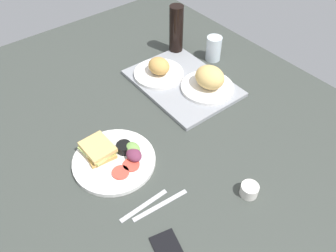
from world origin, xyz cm
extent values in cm
cube|color=#383D38|center=(0.00, 0.00, -1.50)|extent=(190.00, 150.00, 3.00)
cube|color=gray|center=(-16.79, 25.77, 0.80)|extent=(45.45, 33.61, 1.60)
cylinder|color=white|center=(-26.79, 20.77, 2.30)|extent=(21.45, 21.45, 1.40)
ellipsoid|color=tan|center=(-26.55, 20.80, 6.38)|extent=(9.90, 8.55, 6.75)
cylinder|color=white|center=(-6.79, 30.77, 2.30)|extent=(21.82, 21.82, 1.40)
ellipsoid|color=#DBB266|center=(-6.58, 31.38, 7.33)|extent=(12.71, 10.97, 8.66)
cylinder|color=white|center=(1.09, -19.56, 0.80)|extent=(28.03, 28.03, 1.60)
cube|color=tan|center=(-4.51, -22.09, 2.30)|extent=(12.06, 10.33, 1.40)
cube|color=#B2C66B|center=(-4.51, -22.09, 3.50)|extent=(12.18, 10.48, 1.00)
cube|color=#DBB266|center=(-4.51, -22.09, 4.70)|extent=(11.20, 9.25, 1.40)
cylinder|color=#D14738|center=(7.40, -20.97, 2.00)|extent=(5.60, 5.60, 0.80)
cylinder|color=#D14738|center=(6.98, -16.48, 2.00)|extent=(5.60, 5.60, 0.80)
cylinder|color=black|center=(0.39, -14.66, 3.10)|extent=(5.20, 5.20, 3.00)
cylinder|color=#EFEACC|center=(0.39, -14.66, 4.20)|extent=(4.26, 4.26, 0.60)
ellipsoid|color=#729E4C|center=(2.50, -12.84, 3.40)|extent=(6.00, 4.80, 3.60)
ellipsoid|color=#6B2D47|center=(5.02, -13.96, 3.40)|extent=(6.00, 4.80, 3.60)
cylinder|color=silver|center=(-22.67, 49.27, 5.63)|extent=(6.92, 6.92, 11.26)
cylinder|color=black|center=(-37.64, 39.33, 11.62)|extent=(6.40, 6.40, 23.24)
cylinder|color=silver|center=(37.91, 6.60, 2.00)|extent=(5.60, 5.60, 4.00)
cube|color=#B7B7BC|center=(21.09, -21.56, 0.25)|extent=(1.46, 17.00, 0.50)
cube|color=#B7B7BC|center=(24.09, -17.56, 0.25)|extent=(3.29, 19.04, 0.50)
camera|label=1|loc=(68.27, -49.75, 90.06)|focal=35.96mm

